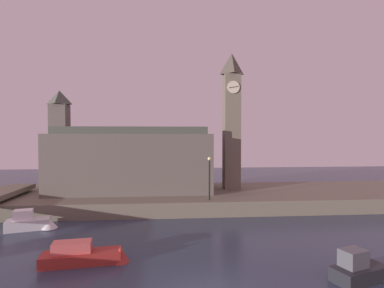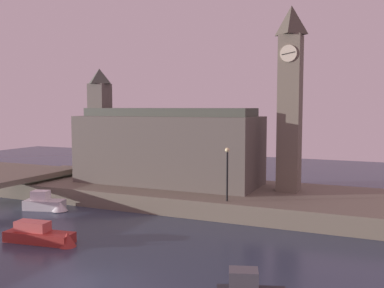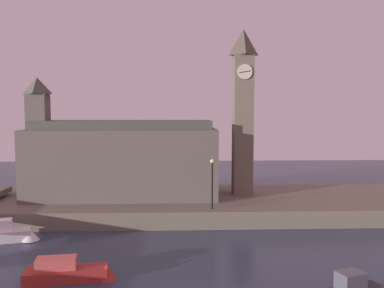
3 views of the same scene
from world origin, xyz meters
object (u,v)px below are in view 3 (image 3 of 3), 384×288
Objects in this scene: clock_tower at (243,110)px; parliament_hall at (119,159)px; boat_dinghy_red at (75,272)px; streetlamp at (212,178)px; boat_ferry_white at (12,234)px.

parliament_hall is at bearing -177.09° from clock_tower.
clock_tower reaches higher than boat_dinghy_red.
streetlamp is (8.55, -5.72, -0.99)m from parliament_hall.
clock_tower is at bearing 26.73° from boat_ferry_white.
boat_ferry_white is (-15.48, -3.26, -3.57)m from streetlamp.
boat_ferry_white is at bearing 131.55° from boat_dinghy_red.
clock_tower is 9.24m from streetlamp.
parliament_hall is 10.33m from streetlamp.
clock_tower is at bearing 53.65° from boat_dinghy_red.
boat_ferry_white is (-19.04, -9.59, -9.28)m from clock_tower.
parliament_hall is at bearing 146.22° from streetlamp.
streetlamp is at bearing 11.87° from boat_ferry_white.
streetlamp is (-3.55, -6.33, -5.71)m from clock_tower.
boat_dinghy_red is (-0.39, -16.36, -4.65)m from parliament_hall.
boat_dinghy_red is at bearing -130.01° from streetlamp.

